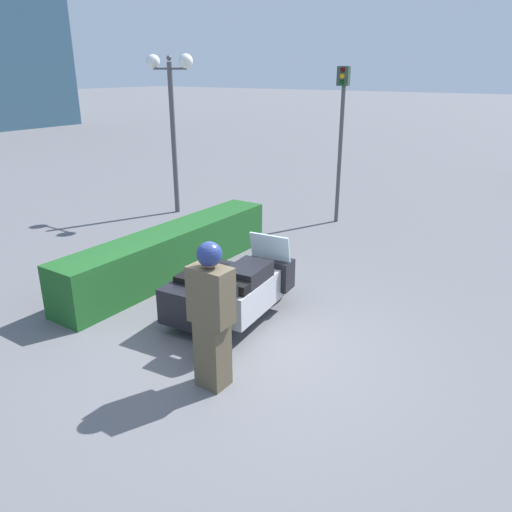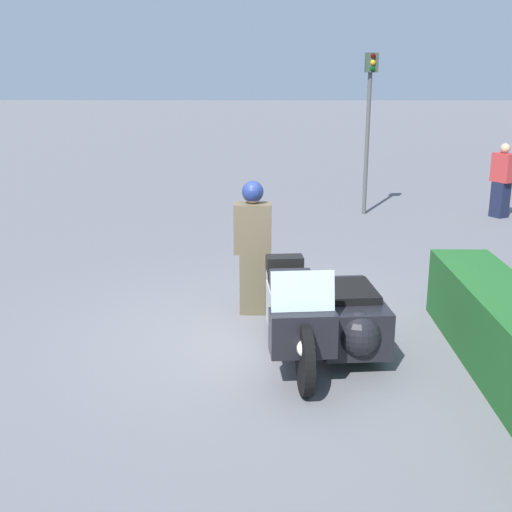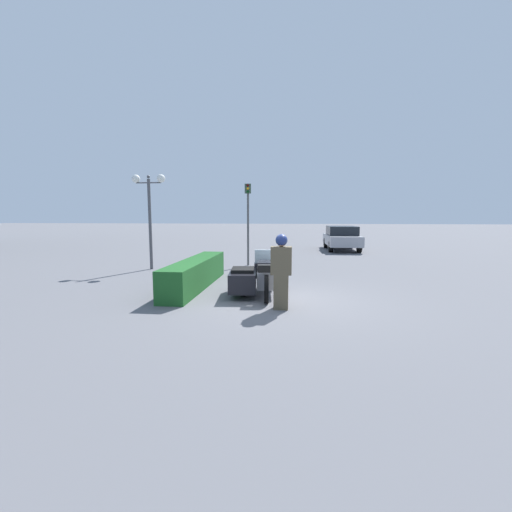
{
  "view_description": "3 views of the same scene",
  "coord_description": "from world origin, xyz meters",
  "px_view_note": "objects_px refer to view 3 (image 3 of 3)",
  "views": [
    {
      "loc": [
        -4.5,
        -3.3,
        3.4
      ],
      "look_at": [
        0.96,
        0.4,
        0.93
      ],
      "focal_mm": 35.0,
      "sensor_mm": 36.0,
      "label": 1
    },
    {
      "loc": [
        7.17,
        0.04,
        2.98
      ],
      "look_at": [
        0.08,
        -0.1,
        0.99
      ],
      "focal_mm": 45.0,
      "sensor_mm": 36.0,
      "label": 2
    },
    {
      "loc": [
        -8.48,
        -0.48,
        2.15
      ],
      "look_at": [
        1.32,
        0.66,
        0.98
      ],
      "focal_mm": 24.0,
      "sensor_mm": 36.0,
      "label": 3
    }
  ],
  "objects_px": {
    "officer_rider": "(281,270)",
    "twin_lamp_post": "(149,198)",
    "hedge_bush_curbside": "(196,273)",
    "traffic_light_near": "(248,212)",
    "parked_car_background": "(342,237)",
    "police_motorcycle": "(254,277)"
  },
  "relations": [
    {
      "from": "officer_rider",
      "to": "parked_car_background",
      "type": "xyz_separation_m",
      "value": [
        13.95,
        -3.16,
        -0.13
      ]
    },
    {
      "from": "hedge_bush_curbside",
      "to": "traffic_light_near",
      "type": "distance_m",
      "value": 5.04
    },
    {
      "from": "officer_rider",
      "to": "hedge_bush_curbside",
      "type": "distance_m",
      "value": 3.48
    },
    {
      "from": "officer_rider",
      "to": "twin_lamp_post",
      "type": "relative_size",
      "value": 0.46
    },
    {
      "from": "police_motorcycle",
      "to": "traffic_light_near",
      "type": "distance_m",
      "value": 5.76
    },
    {
      "from": "officer_rider",
      "to": "traffic_light_near",
      "type": "distance_m",
      "value": 7.11
    },
    {
      "from": "officer_rider",
      "to": "hedge_bush_curbside",
      "type": "xyz_separation_m",
      "value": [
        2.18,
        2.66,
        -0.5
      ]
    },
    {
      "from": "hedge_bush_curbside",
      "to": "twin_lamp_post",
      "type": "bearing_deg",
      "value": 41.5
    },
    {
      "from": "twin_lamp_post",
      "to": "parked_car_background",
      "type": "distance_m",
      "value": 12.36
    },
    {
      "from": "parked_car_background",
      "to": "twin_lamp_post",
      "type": "bearing_deg",
      "value": 133.8
    },
    {
      "from": "twin_lamp_post",
      "to": "officer_rider",
      "type": "bearing_deg",
      "value": -134.36
    },
    {
      "from": "officer_rider",
      "to": "hedge_bush_curbside",
      "type": "bearing_deg",
      "value": 51.29
    },
    {
      "from": "twin_lamp_post",
      "to": "traffic_light_near",
      "type": "xyz_separation_m",
      "value": [
        1.46,
        -3.72,
        -0.54
      ]
    },
    {
      "from": "traffic_light_near",
      "to": "parked_car_background",
      "type": "relative_size",
      "value": 0.79
    },
    {
      "from": "traffic_light_near",
      "to": "hedge_bush_curbside",
      "type": "bearing_deg",
      "value": -15.91
    },
    {
      "from": "twin_lamp_post",
      "to": "traffic_light_near",
      "type": "relative_size",
      "value": 1.08
    },
    {
      "from": "twin_lamp_post",
      "to": "parked_car_background",
      "type": "bearing_deg",
      "value": -44.86
    },
    {
      "from": "hedge_bush_curbside",
      "to": "parked_car_background",
      "type": "distance_m",
      "value": 13.14
    },
    {
      "from": "police_motorcycle",
      "to": "officer_rider",
      "type": "bearing_deg",
      "value": -155.63
    },
    {
      "from": "officer_rider",
      "to": "traffic_light_near",
      "type": "bearing_deg",
      "value": 14.76
    },
    {
      "from": "police_motorcycle",
      "to": "parked_car_background",
      "type": "bearing_deg",
      "value": -23.28
    },
    {
      "from": "hedge_bush_curbside",
      "to": "twin_lamp_post",
      "type": "height_order",
      "value": "twin_lamp_post"
    }
  ]
}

